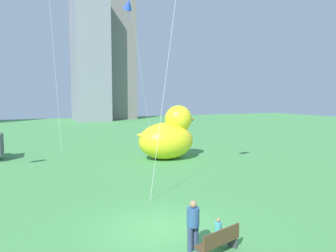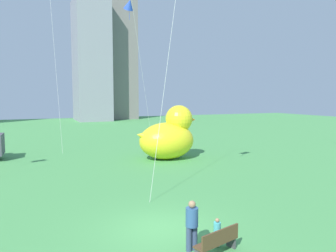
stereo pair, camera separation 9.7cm
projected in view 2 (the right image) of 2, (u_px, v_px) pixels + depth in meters
name	position (u px, v px, depth m)	size (l,w,h in m)	color
ground_plane	(160.00, 229.00, 12.34)	(140.00, 140.00, 0.00)	#4B9850
park_bench	(218.00, 241.00, 10.22)	(1.74, 0.88, 0.90)	brown
person_adult	(192.00, 223.00, 10.50)	(0.42, 0.42, 1.72)	#38476B
person_child	(217.00, 231.00, 10.81)	(0.25, 0.25, 1.01)	silver
giant_inflatable_duck	(169.00, 136.00, 26.18)	(5.41, 3.47, 4.48)	yellow
kite_blue	(129.00, 5.00, 35.47)	(3.11, 3.30, 16.36)	silver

